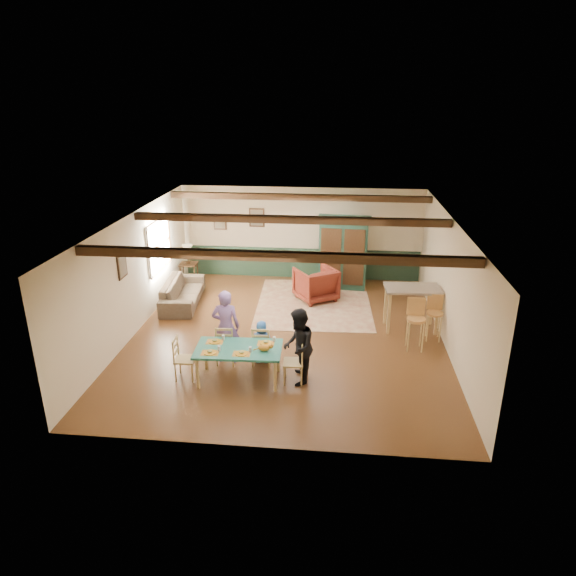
# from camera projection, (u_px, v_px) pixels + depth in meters

# --- Properties ---
(floor) EXTENTS (8.00, 8.00, 0.00)m
(floor) POSITION_uv_depth(u_px,v_px,m) (287.00, 335.00, 11.76)
(floor) COLOR #4C2A15
(floor) RESTS_ON ground
(wall_back) EXTENTS (7.00, 0.02, 2.70)m
(wall_back) POSITION_uv_depth(u_px,v_px,m) (301.00, 234.00, 15.00)
(wall_back) COLOR beige
(wall_back) RESTS_ON floor
(wall_left) EXTENTS (0.02, 8.00, 2.70)m
(wall_left) POSITION_uv_depth(u_px,v_px,m) (134.00, 275.00, 11.61)
(wall_left) COLOR beige
(wall_left) RESTS_ON floor
(wall_right) EXTENTS (0.02, 8.00, 2.70)m
(wall_right) POSITION_uv_depth(u_px,v_px,m) (450.00, 285.00, 10.95)
(wall_right) COLOR beige
(wall_right) RESTS_ON floor
(ceiling) EXTENTS (7.00, 8.00, 0.02)m
(ceiling) POSITION_uv_depth(u_px,v_px,m) (287.00, 220.00, 10.80)
(ceiling) COLOR white
(ceiling) RESTS_ON wall_back
(wainscot_back) EXTENTS (6.95, 0.03, 0.90)m
(wainscot_back) POSITION_uv_depth(u_px,v_px,m) (301.00, 263.00, 15.30)
(wainscot_back) COLOR #1A3023
(wainscot_back) RESTS_ON floor
(ceiling_beam_front) EXTENTS (6.95, 0.16, 0.16)m
(ceiling_beam_front) POSITION_uv_depth(u_px,v_px,m) (273.00, 256.00, 8.69)
(ceiling_beam_front) COLOR black
(ceiling_beam_front) RESTS_ON ceiling
(ceiling_beam_mid) EXTENTS (6.95, 0.16, 0.16)m
(ceiling_beam_mid) POSITION_uv_depth(u_px,v_px,m) (289.00, 219.00, 11.20)
(ceiling_beam_mid) COLOR black
(ceiling_beam_mid) RESTS_ON ceiling
(ceiling_beam_back) EXTENTS (6.95, 0.16, 0.16)m
(ceiling_beam_back) POSITION_uv_depth(u_px,v_px,m) (299.00, 197.00, 13.62)
(ceiling_beam_back) COLOR black
(ceiling_beam_back) RESTS_ON ceiling
(window_left) EXTENTS (0.06, 1.60, 1.30)m
(window_left) POSITION_uv_depth(u_px,v_px,m) (159.00, 245.00, 13.12)
(window_left) COLOR white
(window_left) RESTS_ON wall_left
(picture_left_wall) EXTENTS (0.04, 0.42, 0.52)m
(picture_left_wall) POSITION_uv_depth(u_px,v_px,m) (122.00, 266.00, 10.91)
(picture_left_wall) COLOR gray
(picture_left_wall) RESTS_ON wall_left
(picture_back_a) EXTENTS (0.45, 0.04, 0.55)m
(picture_back_a) POSITION_uv_depth(u_px,v_px,m) (257.00, 218.00, 14.93)
(picture_back_a) COLOR gray
(picture_back_a) RESTS_ON wall_back
(picture_back_b) EXTENTS (0.38, 0.04, 0.48)m
(picture_back_b) POSITION_uv_depth(u_px,v_px,m) (220.00, 222.00, 15.09)
(picture_back_b) COLOR gray
(picture_back_b) RESTS_ON wall_back
(dining_table) EXTENTS (1.66, 0.97, 0.68)m
(dining_table) POSITION_uv_depth(u_px,v_px,m) (239.00, 364.00, 9.82)
(dining_table) COLOR #21685A
(dining_table) RESTS_ON floor
(dining_chair_far_left) EXTENTS (0.40, 0.41, 0.86)m
(dining_chair_far_left) POSITION_uv_depth(u_px,v_px,m) (226.00, 344.00, 10.41)
(dining_chair_far_left) COLOR tan
(dining_chair_far_left) RESTS_ON floor
(dining_chair_far_right) EXTENTS (0.40, 0.41, 0.86)m
(dining_chair_far_right) POSITION_uv_depth(u_px,v_px,m) (262.00, 345.00, 10.37)
(dining_chair_far_right) COLOR tan
(dining_chair_far_right) RESTS_ON floor
(dining_chair_end_left) EXTENTS (0.41, 0.40, 0.86)m
(dining_chair_end_left) POSITION_uv_depth(u_px,v_px,m) (185.00, 358.00, 9.84)
(dining_chair_end_left) COLOR tan
(dining_chair_end_left) RESTS_ON floor
(dining_chair_end_right) EXTENTS (0.41, 0.40, 0.86)m
(dining_chair_end_right) POSITION_uv_depth(u_px,v_px,m) (293.00, 361.00, 9.73)
(dining_chair_end_right) COLOR tan
(dining_chair_end_right) RESTS_ON floor
(person_man) EXTENTS (0.58, 0.40, 1.56)m
(person_man) POSITION_uv_depth(u_px,v_px,m) (226.00, 327.00, 10.36)
(person_man) COLOR #8761A7
(person_man) RESTS_ON floor
(person_woman) EXTENTS (0.59, 0.75, 1.49)m
(person_woman) POSITION_uv_depth(u_px,v_px,m) (298.00, 347.00, 9.61)
(person_woman) COLOR black
(person_woman) RESTS_ON floor
(person_child) EXTENTS (0.46, 0.31, 0.91)m
(person_child) POSITION_uv_depth(u_px,v_px,m) (262.00, 342.00, 10.43)
(person_child) COLOR #2A5CAA
(person_child) RESTS_ON floor
(cat) EXTENTS (0.33, 0.14, 0.16)m
(cat) POSITION_uv_depth(u_px,v_px,m) (264.00, 347.00, 9.55)
(cat) COLOR orange
(cat) RESTS_ON dining_table
(place_setting_near_left) EXTENTS (0.37, 0.29, 0.11)m
(place_setting_near_left) POSITION_uv_depth(u_px,v_px,m) (210.00, 351.00, 9.49)
(place_setting_near_left) COLOR orange
(place_setting_near_left) RESTS_ON dining_table
(place_setting_near_center) EXTENTS (0.37, 0.29, 0.11)m
(place_setting_near_center) POSITION_uv_depth(u_px,v_px,m) (241.00, 351.00, 9.46)
(place_setting_near_center) COLOR orange
(place_setting_near_center) RESTS_ON dining_table
(place_setting_far_left) EXTENTS (0.37, 0.29, 0.11)m
(place_setting_far_left) POSITION_uv_depth(u_px,v_px,m) (215.00, 340.00, 9.92)
(place_setting_far_left) COLOR orange
(place_setting_far_left) RESTS_ON dining_table
(place_setting_far_right) EXTENTS (0.37, 0.29, 0.11)m
(place_setting_far_right) POSITION_uv_depth(u_px,v_px,m) (266.00, 341.00, 9.86)
(place_setting_far_right) COLOR orange
(place_setting_far_right) RESTS_ON dining_table
(area_rug) EXTENTS (3.08, 3.61, 0.01)m
(area_rug) POSITION_uv_depth(u_px,v_px,m) (314.00, 303.00, 13.53)
(area_rug) COLOR beige
(area_rug) RESTS_ON floor
(armoire) EXTENTS (1.49, 0.70, 2.05)m
(armoire) POSITION_uv_depth(u_px,v_px,m) (343.00, 253.00, 14.30)
(armoire) COLOR #17392D
(armoire) RESTS_ON floor
(armchair) EXTENTS (1.32, 1.33, 0.89)m
(armchair) POSITION_uv_depth(u_px,v_px,m) (316.00, 284.00, 13.63)
(armchair) COLOR #47120E
(armchair) RESTS_ON floor
(sofa) EXTENTS (1.07, 2.25, 0.63)m
(sofa) POSITION_uv_depth(u_px,v_px,m) (183.00, 292.00, 13.43)
(sofa) COLOR #45382B
(sofa) RESTS_ON floor
(end_table) EXTENTS (0.52, 0.52, 0.60)m
(end_table) POSITION_uv_depth(u_px,v_px,m) (189.00, 273.00, 14.90)
(end_table) COLOR black
(end_table) RESTS_ON floor
(table_lamp) EXTENTS (0.31, 0.31, 0.55)m
(table_lamp) POSITION_uv_depth(u_px,v_px,m) (188.00, 254.00, 14.70)
(table_lamp) COLOR tan
(table_lamp) RESTS_ON end_table
(counter_table) EXTENTS (1.29, 0.80, 1.04)m
(counter_table) POSITION_uv_depth(u_px,v_px,m) (411.00, 308.00, 11.88)
(counter_table) COLOR #9F8F7C
(counter_table) RESTS_ON floor
(bar_stool_left) EXTENTS (0.40, 0.44, 1.13)m
(bar_stool_left) POSITION_uv_depth(u_px,v_px,m) (416.00, 325.00, 10.93)
(bar_stool_left) COLOR tan
(bar_stool_left) RESTS_ON floor
(bar_stool_right) EXTENTS (0.39, 0.42, 1.03)m
(bar_stool_right) POSITION_uv_depth(u_px,v_px,m) (434.00, 318.00, 11.38)
(bar_stool_right) COLOR tan
(bar_stool_right) RESTS_ON floor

